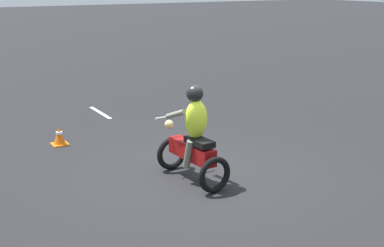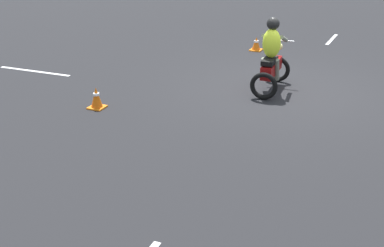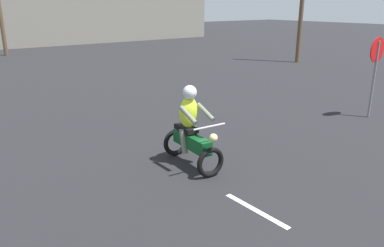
{
  "view_description": "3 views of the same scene",
  "coord_description": "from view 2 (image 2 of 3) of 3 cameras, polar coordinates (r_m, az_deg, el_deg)",
  "views": [
    {
      "loc": [
        4.55,
        7.42,
        3.32
      ],
      "look_at": [
        0.19,
        0.11,
        1.0
      ],
      "focal_mm": 50.0,
      "sensor_mm": 36.0,
      "label": 1
    },
    {
      "loc": [
        -2.83,
        11.19,
        3.99
      ],
      "look_at": [
        0.14,
        4.53,
        0.9
      ],
      "focal_mm": 50.0,
      "sensor_mm": 36.0,
      "label": 2
    },
    {
      "loc": [
        -4.19,
        3.33,
        3.16
      ],
      "look_at": [
        0.09,
        8.96,
        0.9
      ],
      "focal_mm": 35.0,
      "sensor_mm": 36.0,
      "label": 3
    }
  ],
  "objects": [
    {
      "name": "traffic_cone_far_right",
      "position": [
        11.08,
        -10.15,
        2.68
      ],
      "size": [
        0.32,
        0.32,
        0.45
      ],
      "color": "orange",
      "rests_on": "ground"
    },
    {
      "name": "ground_plane",
      "position": [
        12.21,
        9.31,
        3.58
      ],
      "size": [
        120.0,
        120.0,
        0.0
      ],
      "primitive_type": "plane",
      "color": "black"
    },
    {
      "name": "lane_stripe_e",
      "position": [
        13.92,
        -16.43,
        5.37
      ],
      "size": [
        2.04,
        0.19,
        0.01
      ],
      "primitive_type": "cube",
      "rotation": [
        0.0,
        0.0,
        1.61
      ],
      "color": "silver",
      "rests_on": "ground"
    },
    {
      "name": "lane_stripe_s",
      "position": [
        17.03,
        14.68,
        8.68
      ],
      "size": [
        0.13,
        1.41,
        0.01
      ],
      "primitive_type": "cube",
      "rotation": [
        0.0,
        0.0,
        6.26
      ],
      "color": "silver",
      "rests_on": "ground"
    },
    {
      "name": "motorcycle_rider_foreground",
      "position": [
        11.91,
        8.48,
        6.81
      ],
      "size": [
        0.72,
        1.53,
        1.66
      ],
      "rotation": [
        0.0,
        0.0,
        3.19
      ],
      "color": "black",
      "rests_on": "ground"
    },
    {
      "name": "traffic_cone_mid_center",
      "position": [
        15.32,
        6.87,
        8.41
      ],
      "size": [
        0.32,
        0.32,
        0.38
      ],
      "color": "orange",
      "rests_on": "ground"
    }
  ]
}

